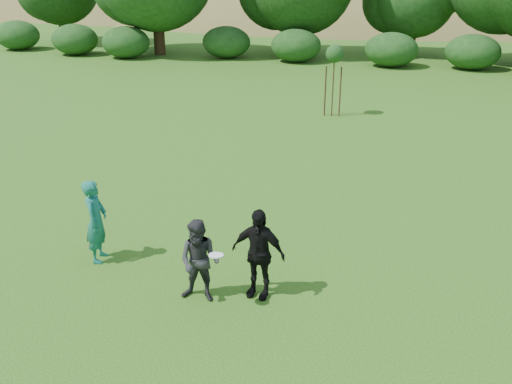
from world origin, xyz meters
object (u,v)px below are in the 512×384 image
at_px(player_grey, 200,261).
at_px(player_black, 258,253).
at_px(sapling, 335,56).
at_px(player_teal, 96,221).

xyz_separation_m(player_grey, player_black, (1.00, 0.44, 0.08)).
height_order(player_grey, sapling, sapling).
relative_size(player_teal, player_grey, 1.11).
relative_size(player_teal, player_black, 1.01).
relative_size(player_teal, sapling, 0.64).
bearing_deg(player_black, player_grey, -149.46).
height_order(player_teal, player_black, player_teal).
bearing_deg(player_teal, player_grey, -120.63).
distance_m(player_grey, sapling, 14.18).
height_order(player_teal, sapling, sapling).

